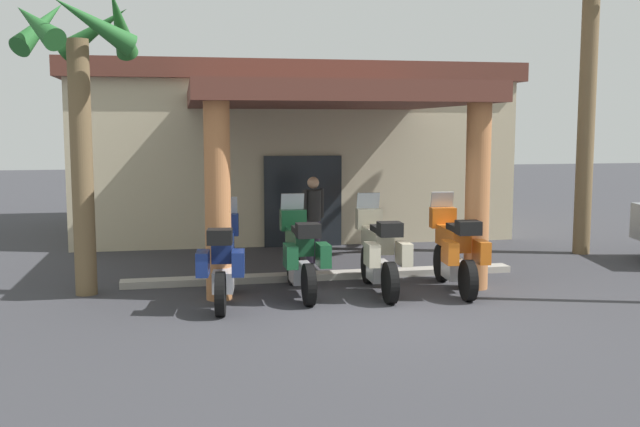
{
  "coord_description": "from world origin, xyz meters",
  "views": [
    {
      "loc": [
        -3.21,
        -10.21,
        2.76
      ],
      "look_at": [
        -0.4,
        2.73,
        1.2
      ],
      "focal_mm": 41.46,
      "sensor_mm": 36.0,
      "label": 1
    }
  ],
  "objects_px": {
    "motorcycle_blue": "(223,260)",
    "motorcycle_cream": "(379,252)",
    "motorcycle_orange": "(455,250)",
    "palm_tree_near_portico": "(590,38)",
    "motorcycle_green": "(301,253)",
    "motel_building": "(284,148)",
    "palm_tree_roadside": "(79,79)",
    "pedestrian": "(313,213)"
  },
  "relations": [
    {
      "from": "motorcycle_blue",
      "to": "motorcycle_cream",
      "type": "bearing_deg",
      "value": -77.03
    },
    {
      "from": "motel_building",
      "to": "palm_tree_roadside",
      "type": "distance_m",
      "value": 8.71
    },
    {
      "from": "motel_building",
      "to": "motorcycle_blue",
      "type": "height_order",
      "value": "motel_building"
    },
    {
      "from": "motel_building",
      "to": "palm_tree_near_portico",
      "type": "xyz_separation_m",
      "value": [
        5.69,
        -5.43,
        2.45
      ]
    },
    {
      "from": "motorcycle_cream",
      "to": "palm_tree_near_portico",
      "type": "relative_size",
      "value": 0.33
    },
    {
      "from": "pedestrian",
      "to": "palm_tree_near_portico",
      "type": "distance_m",
      "value": 7.0
    },
    {
      "from": "motorcycle_green",
      "to": "palm_tree_near_portico",
      "type": "xyz_separation_m",
      "value": [
        6.76,
        2.67,
        3.94
      ]
    },
    {
      "from": "motorcycle_blue",
      "to": "palm_tree_near_portico",
      "type": "distance_m",
      "value": 9.47
    },
    {
      "from": "motorcycle_orange",
      "to": "pedestrian",
      "type": "relative_size",
      "value": 1.25
    },
    {
      "from": "motel_building",
      "to": "motorcycle_cream",
      "type": "relative_size",
      "value": 5.68
    },
    {
      "from": "motorcycle_cream",
      "to": "motel_building",
      "type": "bearing_deg",
      "value": 4.83
    },
    {
      "from": "motorcycle_orange",
      "to": "palm_tree_roadside",
      "type": "distance_m",
      "value": 6.76
    },
    {
      "from": "motel_building",
      "to": "motorcycle_orange",
      "type": "height_order",
      "value": "motel_building"
    },
    {
      "from": "motorcycle_green",
      "to": "palm_tree_near_portico",
      "type": "height_order",
      "value": "palm_tree_near_portico"
    },
    {
      "from": "motorcycle_cream",
      "to": "motorcycle_blue",
      "type": "bearing_deg",
      "value": 98.24
    },
    {
      "from": "motorcycle_orange",
      "to": "palm_tree_near_portico",
      "type": "xyz_separation_m",
      "value": [
        4.16,
        2.9,
        3.94
      ]
    },
    {
      "from": "motorcycle_blue",
      "to": "motorcycle_cream",
      "type": "relative_size",
      "value": 1.0
    },
    {
      "from": "palm_tree_roadside",
      "to": "palm_tree_near_portico",
      "type": "distance_m",
      "value": 10.45
    },
    {
      "from": "palm_tree_roadside",
      "to": "motorcycle_green",
      "type": "bearing_deg",
      "value": -12.68
    },
    {
      "from": "motorcycle_blue",
      "to": "motorcycle_orange",
      "type": "relative_size",
      "value": 1.0
    },
    {
      "from": "motorcycle_green",
      "to": "motorcycle_cream",
      "type": "bearing_deg",
      "value": -94.85
    },
    {
      "from": "palm_tree_roadside",
      "to": "motel_building",
      "type": "bearing_deg",
      "value": 58.23
    },
    {
      "from": "palm_tree_roadside",
      "to": "palm_tree_near_portico",
      "type": "relative_size",
      "value": 0.74
    },
    {
      "from": "motel_building",
      "to": "palm_tree_near_portico",
      "type": "bearing_deg",
      "value": -42.01
    },
    {
      "from": "palm_tree_roadside",
      "to": "palm_tree_near_portico",
      "type": "xyz_separation_m",
      "value": [
        10.22,
        1.89,
        1.12
      ]
    },
    {
      "from": "motorcycle_orange",
      "to": "motorcycle_blue",
      "type": "bearing_deg",
      "value": 97.84
    },
    {
      "from": "motorcycle_blue",
      "to": "pedestrian",
      "type": "distance_m",
      "value": 3.71
    },
    {
      "from": "motorcycle_green",
      "to": "pedestrian",
      "type": "xyz_separation_m",
      "value": [
        0.77,
        2.7,
        0.33
      ]
    },
    {
      "from": "motorcycle_blue",
      "to": "motorcycle_orange",
      "type": "xyz_separation_m",
      "value": [
        3.9,
        0.13,
        0.0
      ]
    },
    {
      "from": "motel_building",
      "to": "motorcycle_cream",
      "type": "xyz_separation_m",
      "value": [
        0.23,
        -8.23,
        -1.49
      ]
    },
    {
      "from": "motorcycle_blue",
      "to": "motorcycle_green",
      "type": "distance_m",
      "value": 1.35
    },
    {
      "from": "motel_building",
      "to": "motorcycle_blue",
      "type": "relative_size",
      "value": 5.69
    },
    {
      "from": "motorcycle_orange",
      "to": "palm_tree_near_portico",
      "type": "height_order",
      "value": "palm_tree_near_portico"
    },
    {
      "from": "pedestrian",
      "to": "palm_tree_near_portico",
      "type": "relative_size",
      "value": 0.27
    },
    {
      "from": "motorcycle_cream",
      "to": "pedestrian",
      "type": "height_order",
      "value": "pedestrian"
    },
    {
      "from": "pedestrian",
      "to": "motel_building",
      "type": "bearing_deg",
      "value": 151.12
    },
    {
      "from": "motorcycle_blue",
      "to": "palm_tree_near_portico",
      "type": "height_order",
      "value": "palm_tree_near_portico"
    },
    {
      "from": "palm_tree_near_portico",
      "to": "palm_tree_roadside",
      "type": "bearing_deg",
      "value": -169.53
    },
    {
      "from": "motel_building",
      "to": "motorcycle_orange",
      "type": "relative_size",
      "value": 5.68
    },
    {
      "from": "motorcycle_cream",
      "to": "motorcycle_green",
      "type": "bearing_deg",
      "value": 87.26
    },
    {
      "from": "pedestrian",
      "to": "motorcycle_orange",
      "type": "bearing_deg",
      "value": 6.32
    },
    {
      "from": "pedestrian",
      "to": "palm_tree_near_portico",
      "type": "bearing_deg",
      "value": 64.05
    }
  ]
}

